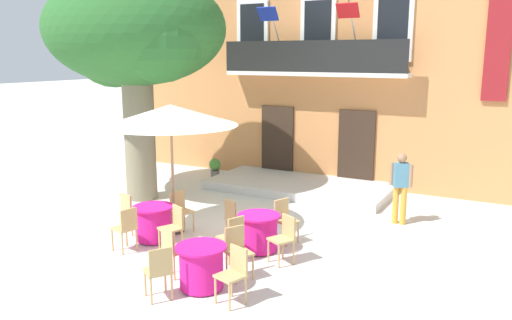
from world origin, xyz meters
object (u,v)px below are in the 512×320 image
(cafe_chair_near_tree_2, at_px, (174,225))
(cafe_table_front, at_px, (201,267))
(cafe_table_near_tree, at_px, (154,223))
(cafe_chair_front_2, at_px, (173,248))
(cafe_chair_front_0, at_px, (234,271))
(cafe_chair_middle_2, at_px, (233,235))
(plane_tree, at_px, (134,35))
(cafe_umbrella, at_px, (171,116))
(pedestrian_near_entrance, at_px, (401,184))
(cafe_chair_middle_3, at_px, (284,236))
(cafe_chair_near_tree_0, at_px, (131,210))
(cafe_chair_front_1, at_px, (237,249))
(cafe_chair_front_3, at_px, (159,269))
(cafe_chair_near_tree_1, at_px, (126,226))
(cafe_table_middle, at_px, (259,232))
(cafe_chair_middle_0, at_px, (285,218))
(cafe_chair_near_tree_3, at_px, (180,209))
(cafe_chair_middle_1, at_px, (235,217))
(ground_planter_left, at_px, (215,167))

(cafe_chair_near_tree_2, xyz_separation_m, cafe_table_front, (1.48, -1.18, -0.14))
(cafe_table_near_tree, xyz_separation_m, cafe_chair_front_2, (1.46, -1.24, 0.14))
(cafe_chair_front_0, relative_size, cafe_chair_front_2, 1.00)
(cafe_chair_middle_2, xyz_separation_m, cafe_chair_front_2, (-0.60, -1.05, 0.00))
(plane_tree, relative_size, cafe_umbrella, 2.07)
(cafe_umbrella, bearing_deg, cafe_table_front, -43.89)
(pedestrian_near_entrance, bearing_deg, cafe_chair_middle_3, -112.52)
(cafe_umbrella, bearing_deg, cafe_chair_front_2, -52.94)
(cafe_chair_near_tree_2, height_order, cafe_chair_front_0, same)
(cafe_chair_near_tree_0, bearing_deg, cafe_chair_middle_2, -6.26)
(cafe_chair_near_tree_0, relative_size, cafe_umbrella, 0.31)
(cafe_chair_middle_3, relative_size, cafe_chair_front_1, 1.00)
(cafe_chair_front_3, bearing_deg, cafe_chair_near_tree_1, 145.13)
(cafe_table_middle, xyz_separation_m, cafe_chair_middle_0, (0.23, 0.72, 0.14))
(cafe_table_near_tree, bearing_deg, cafe_chair_middle_3, 4.98)
(cafe_chair_front_2, bearing_deg, plane_tree, 136.80)
(cafe_chair_near_tree_3, height_order, cafe_chair_front_0, same)
(cafe_chair_near_tree_1, relative_size, cafe_chair_front_3, 1.00)
(cafe_chair_front_3, xyz_separation_m, pedestrian_near_entrance, (2.49, 5.69, 0.42))
(cafe_table_middle, xyz_separation_m, cafe_chair_front_3, (-0.40, -2.63, 0.14))
(cafe_chair_front_1, bearing_deg, cafe_umbrella, 150.58)
(plane_tree, height_order, cafe_chair_front_2, plane_tree)
(cafe_chair_middle_1, bearing_deg, cafe_chair_front_2, -91.85)
(cafe_table_near_tree, height_order, cafe_chair_front_2, cafe_chair_front_2)
(cafe_chair_front_2, bearing_deg, cafe_chair_near_tree_3, 123.56)
(cafe_chair_middle_3, height_order, cafe_chair_front_2, same)
(cafe_chair_near_tree_1, distance_m, cafe_chair_near_tree_2, 0.95)
(plane_tree, xyz_separation_m, cafe_chair_front_3, (4.35, -4.59, -3.86))
(cafe_table_middle, bearing_deg, cafe_chair_near_tree_1, -150.90)
(plane_tree, distance_m, cafe_chair_middle_0, 6.42)
(cafe_chair_near_tree_2, distance_m, cafe_chair_middle_0, 2.31)
(cafe_table_near_tree, height_order, cafe_chair_middle_3, cafe_chair_middle_3)
(cafe_chair_near_tree_0, height_order, cafe_chair_front_0, same)
(cafe_table_middle, bearing_deg, cafe_chair_middle_3, -22.55)
(cafe_table_middle, bearing_deg, cafe_chair_front_3, -98.73)
(cafe_chair_near_tree_3, height_order, cafe_table_middle, cafe_chair_near_tree_3)
(cafe_chair_middle_3, distance_m, cafe_chair_front_2, 2.10)
(cafe_chair_front_0, bearing_deg, cafe_chair_near_tree_0, 155.12)
(cafe_chair_middle_2, height_order, cafe_table_front, cafe_chair_middle_2)
(cafe_chair_near_tree_0, bearing_deg, cafe_table_near_tree, -9.23)
(cafe_chair_front_2, bearing_deg, ground_planter_left, 117.16)
(cafe_chair_middle_0, xyz_separation_m, cafe_chair_front_0, (0.46, -2.85, 0.00))
(plane_tree, relative_size, cafe_table_middle, 6.96)
(cafe_chair_middle_1, bearing_deg, cafe_chair_middle_3, -20.57)
(cafe_chair_front_1, distance_m, cafe_chair_front_3, 1.51)
(cafe_chair_near_tree_3, bearing_deg, cafe_chair_near_tree_2, -60.10)
(plane_tree, height_order, cafe_chair_middle_2, plane_tree)
(cafe_chair_near_tree_1, distance_m, cafe_chair_front_3, 2.34)
(cafe_table_near_tree, height_order, cafe_chair_near_tree_2, cafe_chair_near_tree_2)
(cafe_chair_middle_0, height_order, cafe_chair_middle_2, same)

